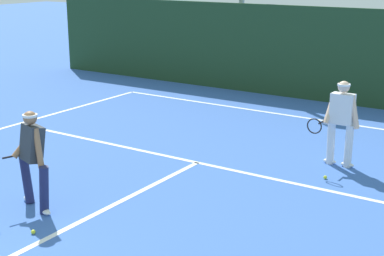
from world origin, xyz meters
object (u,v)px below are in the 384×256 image
(tennis_ball, at_px, (33,232))
(player_far, at_px, (341,120))
(player_near, at_px, (32,156))
(tennis_ball_extra, at_px, (325,177))

(tennis_ball, bearing_deg, player_far, 63.68)
(player_near, distance_m, tennis_ball_extra, 5.13)
(player_near, distance_m, tennis_ball, 1.27)
(tennis_ball_extra, bearing_deg, player_far, 94.73)
(player_near, distance_m, player_far, 5.68)
(player_far, relative_size, tennis_ball, 25.01)
(player_far, distance_m, tennis_ball, 5.97)
(player_far, xyz_separation_m, tennis_ball_extra, (0.07, -0.85, -0.88))
(player_near, height_order, tennis_ball, player_near)
(player_far, bearing_deg, player_near, 56.07)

